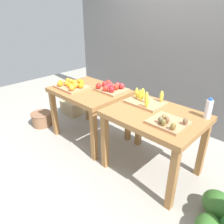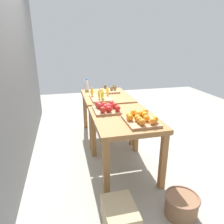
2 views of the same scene
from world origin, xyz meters
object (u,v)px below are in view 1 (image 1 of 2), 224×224
at_px(apple_bin, 111,88).
at_px(wicker_basket, 42,119).
at_px(display_table_left, 90,97).
at_px(display_table_right, 155,123).
at_px(banana_crate, 145,101).
at_px(cardboard_produce_box, 73,107).
at_px(kiwi_bin, 168,122).
at_px(water_bottle, 209,109).
at_px(orange_bin, 72,85).

xyz_separation_m(apple_bin, wicker_basket, (-1.15, -0.52, -0.71)).
xyz_separation_m(display_table_left, display_table_right, (1.12, 0.00, 0.00)).
distance_m(display_table_right, banana_crate, 0.32).
bearing_deg(display_table_right, banana_crate, 150.02).
distance_m(apple_bin, banana_crate, 0.62).
relative_size(banana_crate, cardboard_produce_box, 1.10).
distance_m(kiwi_bin, water_bottle, 0.47).
height_order(banana_crate, water_bottle, water_bottle).
bearing_deg(kiwi_bin, display_table_left, 174.68).
xyz_separation_m(display_table_left, orange_bin, (-0.22, -0.14, 0.16)).
distance_m(orange_bin, kiwi_bin, 1.57).
xyz_separation_m(kiwi_bin, cardboard_produce_box, (-2.23, 0.43, -0.69)).
height_order(apple_bin, kiwi_bin, apple_bin).
bearing_deg(water_bottle, cardboard_produce_box, 179.71).
height_order(banana_crate, wicker_basket, banana_crate).
distance_m(water_bottle, wicker_basket, 2.65).
bearing_deg(cardboard_produce_box, orange_bin, -33.42).
bearing_deg(apple_bin, cardboard_produce_box, 173.67).
bearing_deg(kiwi_bin, wicker_basket, -174.27).
xyz_separation_m(kiwi_bin, water_bottle, (0.22, 0.41, 0.08)).
relative_size(apple_bin, cardboard_produce_box, 1.00).
xyz_separation_m(display_table_right, apple_bin, (-0.86, 0.17, 0.16)).
bearing_deg(banana_crate, water_bottle, 12.05).
height_order(display_table_right, wicker_basket, display_table_right).
distance_m(orange_bin, wicker_basket, 1.00).
xyz_separation_m(banana_crate, wicker_basket, (-1.76, -0.49, -0.71)).
distance_m(kiwi_bin, wicker_basket, 2.35).
bearing_deg(display_table_right, orange_bin, -174.24).
bearing_deg(apple_bin, water_bottle, 5.00).
distance_m(apple_bin, water_bottle, 1.31).
height_order(display_table_right, cardboard_produce_box, display_table_right).
bearing_deg(banana_crate, cardboard_produce_box, 174.80).
distance_m(banana_crate, wicker_basket, 1.96).
bearing_deg(kiwi_bin, cardboard_produce_box, 169.18).
height_order(water_bottle, cardboard_produce_box, water_bottle).
bearing_deg(display_table_right, wicker_basket, -170.11).
height_order(orange_bin, water_bottle, water_bottle).
bearing_deg(display_table_left, display_table_right, 0.00).
bearing_deg(banana_crate, orange_bin, -165.90).
bearing_deg(orange_bin, kiwi_bin, 0.35).
relative_size(display_table_left, kiwi_bin, 2.87).
distance_m(display_table_left, wicker_basket, 1.10).
bearing_deg(wicker_basket, display_table_left, 21.51).
bearing_deg(cardboard_produce_box, apple_bin, -6.33).
xyz_separation_m(orange_bin, wicker_basket, (-0.67, -0.21, -0.71)).
bearing_deg(display_table_left, banana_crate, 9.09).
bearing_deg(banana_crate, kiwi_bin, -29.39).
bearing_deg(kiwi_bin, display_table_right, 151.24).
relative_size(apple_bin, water_bottle, 1.78).
bearing_deg(kiwi_bin, water_bottle, 62.17).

